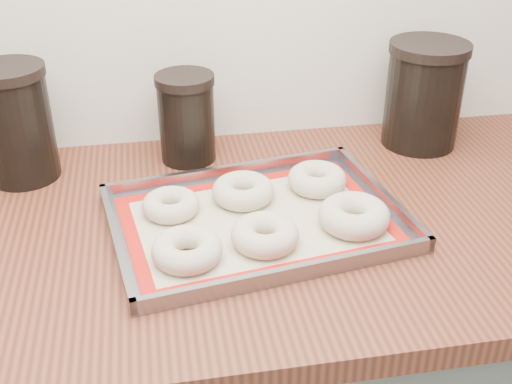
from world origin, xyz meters
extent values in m
cube|color=brown|center=(0.00, 1.68, 0.88)|extent=(3.06, 0.68, 0.04)
cube|color=gray|center=(0.01, 1.65, 0.90)|extent=(0.50, 0.40, 0.00)
cube|color=gray|center=(-0.01, 1.81, 0.91)|extent=(0.46, 0.08, 0.02)
cube|color=gray|center=(0.03, 1.50, 0.91)|extent=(0.46, 0.08, 0.02)
cube|color=gray|center=(-0.21, 1.62, 0.91)|extent=(0.06, 0.33, 0.02)
cube|color=gray|center=(0.23, 1.69, 0.91)|extent=(0.06, 0.33, 0.02)
cube|color=#C6B793|center=(0.01, 1.65, 0.90)|extent=(0.46, 0.35, 0.00)
cube|color=red|center=(-0.01, 1.79, 0.91)|extent=(0.42, 0.08, 0.00)
cube|color=red|center=(0.03, 1.52, 0.91)|extent=(0.42, 0.08, 0.00)
cube|color=red|center=(-0.19, 1.63, 0.91)|extent=(0.06, 0.25, 0.00)
cube|color=red|center=(0.21, 1.68, 0.91)|extent=(0.06, 0.25, 0.00)
torus|color=beige|center=(-0.11, 1.57, 0.92)|extent=(0.14, 0.14, 0.04)
torus|color=beige|center=(0.01, 1.59, 0.92)|extent=(0.11, 0.11, 0.04)
torus|color=beige|center=(0.16, 1.61, 0.93)|extent=(0.13, 0.13, 0.04)
torus|color=beige|center=(-0.12, 1.70, 0.92)|extent=(0.12, 0.12, 0.03)
torus|color=beige|center=(0.00, 1.73, 0.92)|extent=(0.12, 0.12, 0.04)
torus|color=beige|center=(0.13, 1.74, 0.92)|extent=(0.13, 0.13, 0.04)
cylinder|color=black|center=(-0.38, 1.89, 1.00)|extent=(0.13, 0.13, 0.19)
cylinder|color=black|center=(-0.38, 1.89, 1.10)|extent=(0.13, 0.13, 0.02)
cylinder|color=black|center=(-0.08, 1.91, 0.98)|extent=(0.10, 0.10, 0.15)
cylinder|color=black|center=(-0.08, 1.91, 1.06)|extent=(0.11, 0.11, 0.02)
cylinder|color=black|center=(0.39, 1.90, 0.99)|extent=(0.15, 0.15, 0.19)
cylinder|color=black|center=(0.39, 1.90, 1.10)|extent=(0.15, 0.15, 0.02)
camera|label=1|loc=(-0.14, 0.79, 1.47)|focal=45.00mm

